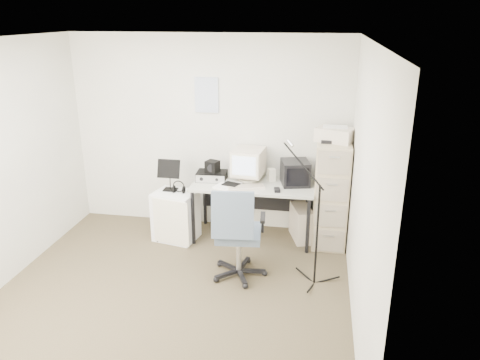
% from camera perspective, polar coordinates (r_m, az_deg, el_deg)
% --- Properties ---
extents(floor, '(3.60, 3.60, 0.01)m').
position_cam_1_polar(floor, '(4.97, -8.38, -13.76)').
color(floor, '#3C3323').
rests_on(floor, ground).
extents(ceiling, '(3.60, 3.60, 0.01)m').
position_cam_1_polar(ceiling, '(4.17, -10.15, 16.38)').
color(ceiling, white).
rests_on(ceiling, ground).
extents(wall_back, '(3.60, 0.02, 2.50)m').
position_cam_1_polar(wall_back, '(6.07, -3.77, 5.64)').
color(wall_back, silver).
rests_on(wall_back, ground).
extents(wall_front, '(3.60, 0.02, 2.50)m').
position_cam_1_polar(wall_front, '(2.93, -20.63, -11.81)').
color(wall_front, silver).
rests_on(wall_front, ground).
extents(wall_right, '(0.02, 3.60, 2.50)m').
position_cam_1_polar(wall_right, '(4.21, 14.73, -1.44)').
color(wall_right, silver).
rests_on(wall_right, ground).
extents(wall_calendar, '(0.30, 0.02, 0.44)m').
position_cam_1_polar(wall_calendar, '(5.96, -4.09, 10.29)').
color(wall_calendar, white).
rests_on(wall_calendar, wall_back).
extents(filing_cabinet, '(0.40, 0.60, 1.30)m').
position_cam_1_polar(filing_cabinet, '(5.79, 11.02, -1.64)').
color(filing_cabinet, tan).
rests_on(filing_cabinet, floor).
extents(printer, '(0.49, 0.41, 0.16)m').
position_cam_1_polar(printer, '(5.59, 11.50, 5.45)').
color(printer, beige).
rests_on(printer, filing_cabinet).
extents(desk, '(1.50, 0.70, 0.73)m').
position_cam_1_polar(desk, '(5.91, 1.59, -3.77)').
color(desk, '#A7AA92').
rests_on(desk, floor).
extents(crt_monitor, '(0.41, 0.43, 0.41)m').
position_cam_1_polar(crt_monitor, '(5.83, 1.03, 1.86)').
color(crt_monitor, beige).
rests_on(crt_monitor, desk).
extents(crt_tv, '(0.40, 0.41, 0.30)m').
position_cam_1_polar(crt_tv, '(5.76, 6.74, 0.90)').
color(crt_tv, black).
rests_on(crt_tv, desk).
extents(desk_speaker, '(0.11, 0.11, 0.16)m').
position_cam_1_polar(desk_speaker, '(5.86, 3.86, 0.63)').
color(desk_speaker, beige).
rests_on(desk_speaker, desk).
extents(keyboard, '(0.47, 0.31, 0.02)m').
position_cam_1_polar(keyboard, '(5.62, 0.71, -0.90)').
color(keyboard, beige).
rests_on(keyboard, desk).
extents(mouse, '(0.09, 0.12, 0.03)m').
position_cam_1_polar(mouse, '(5.54, 4.54, -1.22)').
color(mouse, black).
rests_on(mouse, desk).
extents(radio_receiver, '(0.39, 0.29, 0.11)m').
position_cam_1_polar(radio_receiver, '(5.90, -3.45, 0.52)').
color(radio_receiver, black).
rests_on(radio_receiver, desk).
extents(radio_speaker, '(0.19, 0.18, 0.15)m').
position_cam_1_polar(radio_speaker, '(5.85, -3.38, 1.64)').
color(radio_speaker, black).
rests_on(radio_speaker, radio_receiver).
extents(papers, '(0.33, 0.39, 0.02)m').
position_cam_1_polar(papers, '(5.69, -1.49, -0.64)').
color(papers, white).
rests_on(papers, desk).
extents(pc_tower, '(0.33, 0.50, 0.43)m').
position_cam_1_polar(pc_tower, '(5.99, 7.48, -5.20)').
color(pc_tower, beige).
rests_on(pc_tower, floor).
extents(office_chair, '(0.67, 0.67, 1.06)m').
position_cam_1_polar(office_chair, '(5.00, -0.16, -6.30)').
color(office_chair, '#46576A').
rests_on(office_chair, floor).
extents(side_cart, '(0.58, 0.50, 0.63)m').
position_cam_1_polar(side_cart, '(5.96, -7.82, -4.32)').
color(side_cart, white).
rests_on(side_cart, floor).
extents(music_stand, '(0.31, 0.22, 0.41)m').
position_cam_1_polar(music_stand, '(5.85, -8.57, 0.66)').
color(music_stand, black).
rests_on(music_stand, side_cart).
extents(headphones, '(0.20, 0.20, 0.03)m').
position_cam_1_polar(headphones, '(5.80, -7.48, -1.06)').
color(headphones, black).
rests_on(headphones, side_cart).
extents(mic_stand, '(0.03, 0.03, 1.46)m').
position_cam_1_polar(mic_stand, '(4.84, 9.48, -4.88)').
color(mic_stand, black).
rests_on(mic_stand, floor).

